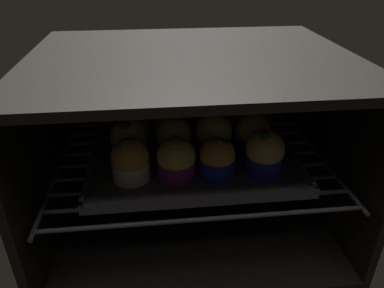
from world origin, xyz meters
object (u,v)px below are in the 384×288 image
object	(u,v)px
muffin_row0_col1	(176,160)
muffin_row1_col1	(173,137)
muffin_row0_col2	(217,159)
muffin_row1_col3	(252,134)
muffin_row0_col0	(130,161)
muffin_row1_col2	(214,135)
muffin_row1_col0	(129,140)
muffin_row2_col3	(242,118)
muffin_row2_col0	(134,124)
muffin_row0_col3	(265,153)
muffin_row2_col2	(207,121)
muffin_row2_col1	(170,120)
baking_tray	(192,155)

from	to	relation	value
muffin_row0_col1	muffin_row1_col1	distance (cm)	8.47
muffin_row0_col2	muffin_row1_col3	world-z (taller)	muffin_row1_col3
muffin_row0_col0	muffin_row1_col2	bearing A→B (deg)	24.56
muffin_row0_col0	muffin_row1_col0	size ratio (longest dim) A/B	1.00
muffin_row1_col3	muffin_row2_col3	xyz separation A→B (cm)	(-0.10, 8.32, -0.19)
muffin_row1_col1	muffin_row2_col0	xyz separation A→B (cm)	(-8.06, 7.85, -0.48)
muffin_row1_col3	muffin_row0_col3	bearing A→B (deg)	-88.74
muffin_row0_col3	muffin_row2_col2	xyz separation A→B (cm)	(-8.27, 16.35, -0.62)
muffin_row2_col2	muffin_row1_col0	bearing A→B (deg)	-155.49
muffin_row0_col1	muffin_row1_col1	size ratio (longest dim) A/B	0.97
muffin_row0_col1	muffin_row2_col2	world-z (taller)	muffin_row0_col1
muffin_row0_col3	muffin_row2_col0	world-z (taller)	muffin_row0_col3
muffin_row2_col1	muffin_row2_col3	distance (cm)	16.24
muffin_row0_col1	baking_tray	bearing A→B (deg)	65.48
baking_tray	muffin_row0_col2	size ratio (longest dim) A/B	5.45
muffin_row0_col3	muffin_row2_col1	size ratio (longest dim) A/B	1.07
muffin_row0_col1	muffin_row2_col1	xyz separation A→B (cm)	(-0.19, 16.37, 0.32)
muffin_row0_col2	muffin_row1_col3	distance (cm)	11.84
muffin_row0_col3	muffin_row1_col1	distance (cm)	18.39
muffin_row1_col3	muffin_row1_col2	bearing A→B (deg)	-179.12
muffin_row2_col0	muffin_row0_col3	bearing A→B (deg)	-34.02
muffin_row2_col2	muffin_row2_col3	world-z (taller)	muffin_row2_col3
muffin_row0_col3	muffin_row2_col0	size ratio (longest dim) A/B	1.22
muffin_row0_col0	muffin_row1_col2	world-z (taller)	muffin_row1_col2
muffin_row1_col3	muffin_row2_col3	world-z (taller)	muffin_row1_col3
baking_tray	muffin_row0_col2	world-z (taller)	muffin_row0_col2
baking_tray	muffin_row1_col0	xyz separation A→B (cm)	(-12.60, 0.25, 4.24)
baking_tray	muffin_row2_col0	world-z (taller)	muffin_row2_col0
muffin_row0_col1	muffin_row1_col3	distance (cm)	18.03
muffin_row0_col0	muffin_row0_col1	xyz separation A→B (cm)	(8.26, -0.42, -0.14)
muffin_row1_col3	muffin_row2_col2	world-z (taller)	muffin_row1_col3
muffin_row1_col3	muffin_row2_col0	world-z (taller)	muffin_row1_col3
muffin_row0_col0	muffin_row0_col1	size ratio (longest dim) A/B	1.06
muffin_row1_col2	muffin_row2_col2	size ratio (longest dim) A/B	1.13
muffin_row2_col1	muffin_row2_col3	size ratio (longest dim) A/B	1.04
muffin_row0_col2	muffin_row2_col0	size ratio (longest dim) A/B	1.02
muffin_row1_col2	muffin_row2_col1	distance (cm)	11.88
muffin_row1_col0	muffin_row2_col1	size ratio (longest dim) A/B	1.01
muffin_row0_col2	muffin_row1_col1	xyz separation A→B (cm)	(-7.45, 8.52, 0.40)
muffin_row1_col2	muffin_row1_col3	distance (cm)	8.00
muffin_row0_col2	muffin_row0_col3	xyz separation A→B (cm)	(8.82, -0.06, 0.64)
muffin_row0_col2	muffin_row2_col0	world-z (taller)	muffin_row0_col2
muffin_row1_col0	muffin_row1_col1	xyz separation A→B (cm)	(8.86, -0.09, 0.05)
muffin_row0_col2	muffin_row2_col3	xyz separation A→B (cm)	(8.54, 16.40, 0.30)
muffin_row1_col3	muffin_row2_col2	bearing A→B (deg)	134.58
muffin_row1_col3	muffin_row2_col0	distance (cm)	25.53
muffin_row0_col3	muffin_row1_col0	size ratio (longest dim) A/B	1.06
muffin_row1_col3	muffin_row2_col1	bearing A→B (deg)	152.97
muffin_row2_col2	muffin_row1_col3	bearing A→B (deg)	-45.42
muffin_row1_col0	muffin_row2_col3	world-z (taller)	muffin_row1_col0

